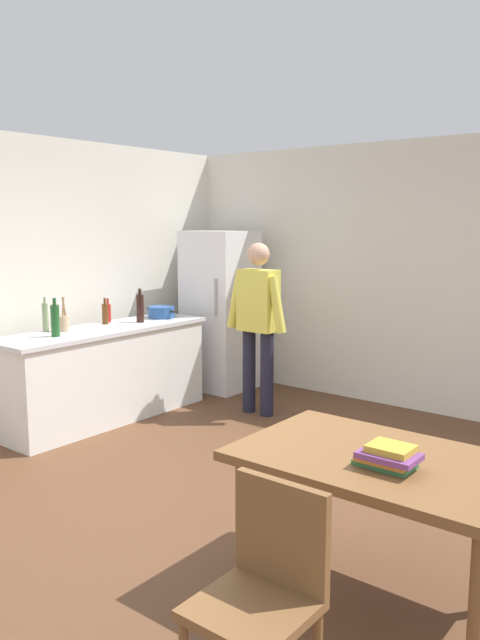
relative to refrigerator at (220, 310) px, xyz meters
name	(u,v)px	position (x,y,z in m)	size (l,w,h in m)	color
ground_plane	(208,502)	(1.90, -2.40, -0.90)	(14.00, 14.00, 0.00)	brown
wall_back	(400,276)	(1.90, 0.60, 0.45)	(6.40, 0.12, 2.70)	silver
wall_left	(9,282)	(-0.70, -2.20, 0.45)	(0.12, 5.60, 2.70)	silver
kitchen_counter	(106,373)	(-0.10, -1.60, -0.45)	(0.64, 2.20, 0.90)	white
refrigerator	(220,310)	(0.00, 0.00, 0.00)	(0.70, 0.67, 1.80)	white
person	(258,317)	(0.95, -0.55, 0.08)	(0.70, 0.22, 1.70)	#1E1E2D
dining_table	(380,471)	(3.30, -2.70, -0.23)	(1.40, 0.90, 0.75)	brown
chair	(265,584)	(3.30, -3.67, -0.37)	(0.42, 0.42, 0.91)	brown
cooking_pot	(161,312)	(-0.13, -0.81, 0.06)	(0.40, 0.28, 0.12)	#285193
utensil_jar	(63,323)	(-0.23, -1.96, 0.08)	(0.11, 0.11, 0.32)	tan
bottle_wine_dark	(140,308)	(-0.07, -1.16, 0.15)	(0.08, 0.08, 0.34)	black
bottle_beer_brown	(105,313)	(-0.26, -1.45, 0.11)	(0.06, 0.06, 0.26)	#5B3314
bottle_sauce_red	(108,313)	(-0.34, -1.35, 0.10)	(0.06, 0.06, 0.24)	#B22319
bottle_wine_green	(55,320)	(-0.06, -2.17, 0.15)	(0.08, 0.08, 0.34)	#1E5123
bottle_vinegar_tall	(45,317)	(-0.35, -2.07, 0.14)	(0.06, 0.06, 0.32)	gray
book_stack	(388,457)	(3.39, -2.81, -0.10)	(0.30, 0.21, 0.11)	#387A47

